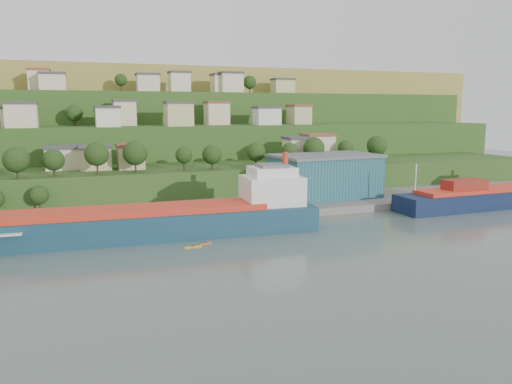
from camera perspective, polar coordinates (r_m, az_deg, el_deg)
name	(u,v)px	position (r m, az deg, el deg)	size (l,w,h in m)	color
ground	(217,241)	(108.09, -4.45, -5.57)	(500.00, 500.00, 0.00)	#47564F
quay	(260,210)	(140.02, 0.41, -2.09)	(220.00, 26.00, 4.00)	slate
hillside	(133,163)	(272.26, -13.93, 3.26)	(360.00, 211.08, 96.00)	#284719
cargo_ship_near	(156,222)	(112.62, -11.40, -3.44)	(78.84, 15.81, 20.14)	#133847
cargo_ship_far	(499,197)	(161.67, 25.99, -0.53)	(62.73, 12.03, 16.97)	#0B1234
warehouse	(325,176)	(150.16, 7.90, 1.87)	(32.87, 22.23, 12.80)	navy
kayak_orange	(206,243)	(105.64, -5.79, -5.83)	(2.84, 1.32, 0.71)	orange
kayak_yellow	(193,246)	(103.39, -7.20, -6.16)	(3.60, 0.69, 0.90)	gold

